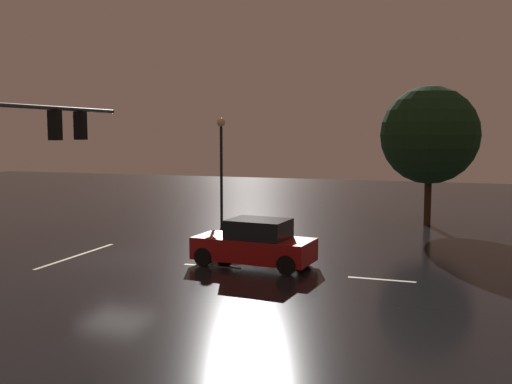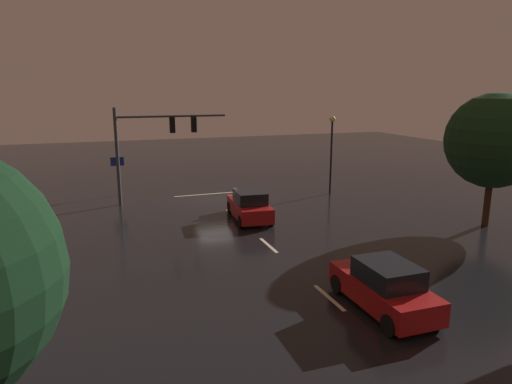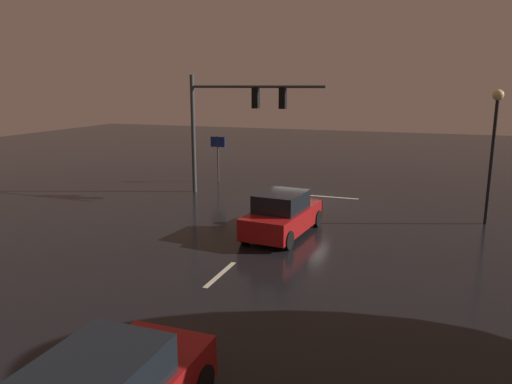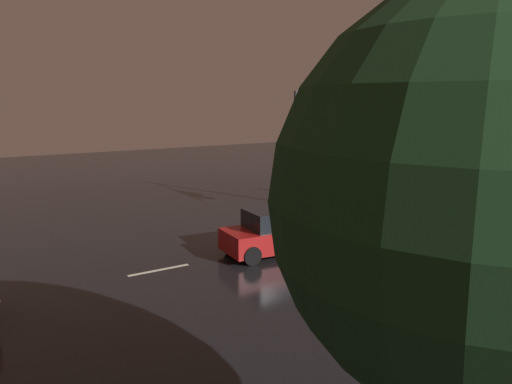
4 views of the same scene
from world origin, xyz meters
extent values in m
plane|color=black|center=(0.00, 0.00, 0.00)|extent=(80.00, 80.00, 0.00)
cylinder|color=#383A3D|center=(6.17, -0.53, 3.11)|extent=(0.22, 0.22, 6.21)
cylinder|color=#383A3D|center=(2.64, -0.53, 5.61)|extent=(7.07, 0.14, 0.14)
cube|color=black|center=(2.64, -0.53, 5.04)|extent=(0.32, 0.36, 1.00)
sphere|color=black|center=(2.64, -0.72, 5.36)|extent=(0.20, 0.20, 0.20)
sphere|color=black|center=(2.64, -0.72, 5.04)|extent=(0.20, 0.20, 0.20)
sphere|color=#19F24C|center=(2.64, -0.72, 4.72)|extent=(0.20, 0.20, 0.20)
cube|color=black|center=(1.23, -0.53, 5.04)|extent=(0.32, 0.36, 1.00)
sphere|color=black|center=(1.23, -0.72, 5.36)|extent=(0.20, 0.20, 0.20)
sphere|color=black|center=(1.23, -0.72, 5.04)|extent=(0.20, 0.20, 0.20)
sphere|color=#19F24C|center=(1.23, -0.72, 4.72)|extent=(0.20, 0.20, 0.20)
cube|color=beige|center=(0.00, 4.00, 0.00)|extent=(0.16, 2.20, 0.01)
cube|color=beige|center=(0.00, 10.00, 0.00)|extent=(0.16, 2.20, 0.01)
cube|color=beige|center=(0.00, 16.00, 0.00)|extent=(0.16, 2.20, 0.01)
cube|color=beige|center=(0.00, -1.73, 0.00)|extent=(5.00, 0.16, 0.01)
cube|color=maroon|center=(-0.61, 5.36, 0.62)|extent=(2.21, 4.45, 0.80)
cube|color=black|center=(-0.59, 5.56, 1.36)|extent=(1.79, 2.24, 0.68)
cylinder|color=black|center=(0.07, 3.69, 0.34)|extent=(0.28, 0.70, 0.68)
cylinder|color=black|center=(-1.60, 3.85, 0.34)|extent=(0.28, 0.70, 0.68)
cylinder|color=black|center=(0.38, 6.87, 0.34)|extent=(0.28, 0.70, 0.68)
cylinder|color=black|center=(-1.29, 7.03, 0.34)|extent=(0.28, 0.70, 0.68)
sphere|color=#F9EFC6|center=(-0.17, 3.19, 0.67)|extent=(0.20, 0.20, 0.20)
sphere|color=#F9EFC6|center=(-1.46, 3.31, 0.67)|extent=(0.20, 0.20, 0.20)
cube|color=black|center=(-1.31, 17.53, 1.36)|extent=(1.62, 2.11, 0.68)
cylinder|color=black|center=(-0.49, 15.73, 0.34)|extent=(0.23, 0.68, 0.68)
cylinder|color=black|center=(-2.17, 15.74, 0.34)|extent=(0.23, 0.68, 0.68)
sphere|color=#F9EFC6|center=(-0.68, 15.21, 0.67)|extent=(0.20, 0.20, 0.20)
sphere|color=#F9EFC6|center=(-1.98, 15.22, 0.67)|extent=(0.20, 0.20, 0.20)
cylinder|color=black|center=(-8.15, 1.09, 2.56)|extent=(0.14, 0.14, 5.12)
sphere|color=#F9D88C|center=(-8.15, 1.09, 5.30)|extent=(0.44, 0.44, 0.44)
cylinder|color=#383A3D|center=(6.07, -3.45, 1.38)|extent=(0.09, 0.09, 2.76)
cube|color=navy|center=(6.07, -3.45, 2.41)|extent=(0.90, 0.07, 0.60)
camera|label=1|loc=(19.17, 12.09, 4.81)|focal=41.25mm
camera|label=2|loc=(7.59, 29.46, 7.29)|focal=32.22mm
camera|label=3|loc=(-5.84, 22.98, 5.68)|focal=34.52mm
camera|label=4|loc=(-15.64, 16.18, 5.80)|focal=35.34mm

